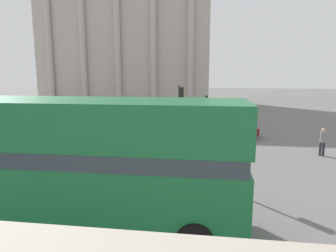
{
  "coord_description": "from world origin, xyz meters",
  "views": [
    {
      "loc": [
        0.36,
        -2.47,
        4.76
      ],
      "look_at": [
        -2.1,
        15.36,
        1.6
      ],
      "focal_mm": 32.0,
      "sensor_mm": 36.0,
      "label": 1
    }
  ],
  "objects_px": {
    "double_decker_bus": "(76,158)",
    "pedestrian_grey": "(323,140)",
    "traffic_light_near": "(208,126)",
    "pedestrian_yellow": "(134,110)",
    "plaza_building_left": "(130,37)",
    "car_silver": "(221,117)",
    "car_maroon": "(228,128)",
    "traffic_light_mid": "(180,107)"
  },
  "relations": [
    {
      "from": "plaza_building_left",
      "to": "car_silver",
      "type": "xyz_separation_m",
      "value": [
        14.27,
        -20.58,
        -10.01
      ]
    },
    {
      "from": "traffic_light_mid",
      "to": "car_maroon",
      "type": "bearing_deg",
      "value": 44.01
    },
    {
      "from": "double_decker_bus",
      "to": "pedestrian_yellow",
      "type": "height_order",
      "value": "double_decker_bus"
    },
    {
      "from": "traffic_light_near",
      "to": "pedestrian_yellow",
      "type": "bearing_deg",
      "value": 113.63
    },
    {
      "from": "car_maroon",
      "to": "pedestrian_grey",
      "type": "xyz_separation_m",
      "value": [
        5.15,
        -4.5,
        0.24
      ]
    },
    {
      "from": "car_silver",
      "to": "pedestrian_grey",
      "type": "bearing_deg",
      "value": 44.54
    },
    {
      "from": "plaza_building_left",
      "to": "pedestrian_yellow",
      "type": "bearing_deg",
      "value": -74.31
    },
    {
      "from": "double_decker_bus",
      "to": "car_maroon",
      "type": "distance_m",
      "value": 15.41
    },
    {
      "from": "traffic_light_near",
      "to": "pedestrian_grey",
      "type": "height_order",
      "value": "traffic_light_near"
    },
    {
      "from": "pedestrian_grey",
      "to": "car_maroon",
      "type": "bearing_deg",
      "value": -159.59
    },
    {
      "from": "double_decker_bus",
      "to": "plaza_building_left",
      "type": "height_order",
      "value": "plaza_building_left"
    },
    {
      "from": "plaza_building_left",
      "to": "car_silver",
      "type": "height_order",
      "value": "plaza_building_left"
    },
    {
      "from": "pedestrian_grey",
      "to": "car_silver",
      "type": "bearing_deg",
      "value": 178.62
    },
    {
      "from": "pedestrian_grey",
      "to": "plaza_building_left",
      "type": "bearing_deg",
      "value": -176.19
    },
    {
      "from": "double_decker_bus",
      "to": "car_maroon",
      "type": "bearing_deg",
      "value": 67.48
    },
    {
      "from": "double_decker_bus",
      "to": "pedestrian_yellow",
      "type": "relative_size",
      "value": 6.44
    },
    {
      "from": "plaza_building_left",
      "to": "car_silver",
      "type": "bearing_deg",
      "value": -55.26
    },
    {
      "from": "traffic_light_mid",
      "to": "pedestrian_yellow",
      "type": "bearing_deg",
      "value": 117.86
    },
    {
      "from": "traffic_light_mid",
      "to": "car_maroon",
      "type": "relative_size",
      "value": 0.95
    },
    {
      "from": "traffic_light_near",
      "to": "car_silver",
      "type": "height_order",
      "value": "traffic_light_near"
    },
    {
      "from": "car_silver",
      "to": "pedestrian_yellow",
      "type": "height_order",
      "value": "pedestrian_yellow"
    },
    {
      "from": "double_decker_bus",
      "to": "traffic_light_near",
      "type": "bearing_deg",
      "value": 47.53
    },
    {
      "from": "car_silver",
      "to": "pedestrian_grey",
      "type": "relative_size",
      "value": 2.57
    },
    {
      "from": "traffic_light_mid",
      "to": "pedestrian_grey",
      "type": "distance_m",
      "value": 8.74
    },
    {
      "from": "traffic_light_near",
      "to": "car_maroon",
      "type": "distance_m",
      "value": 10.04
    },
    {
      "from": "plaza_building_left",
      "to": "car_silver",
      "type": "relative_size",
      "value": 6.31
    },
    {
      "from": "plaza_building_left",
      "to": "pedestrian_grey",
      "type": "bearing_deg",
      "value": -57.74
    },
    {
      "from": "double_decker_bus",
      "to": "traffic_light_mid",
      "type": "bearing_deg",
      "value": 77.52
    },
    {
      "from": "traffic_light_near",
      "to": "traffic_light_mid",
      "type": "distance_m",
      "value": 6.78
    },
    {
      "from": "traffic_light_near",
      "to": "double_decker_bus",
      "type": "bearing_deg",
      "value": -130.84
    },
    {
      "from": "car_maroon",
      "to": "pedestrian_grey",
      "type": "bearing_deg",
      "value": 53.98
    },
    {
      "from": "plaza_building_left",
      "to": "pedestrian_yellow",
      "type": "height_order",
      "value": "plaza_building_left"
    },
    {
      "from": "pedestrian_yellow",
      "to": "car_maroon",
      "type": "bearing_deg",
      "value": -119.06
    },
    {
      "from": "car_maroon",
      "to": "traffic_light_near",
      "type": "bearing_deg",
      "value": -3.73
    },
    {
      "from": "traffic_light_near",
      "to": "car_silver",
      "type": "xyz_separation_m",
      "value": [
        1.21,
        15.95,
        -1.8
      ]
    },
    {
      "from": "pedestrian_grey",
      "to": "traffic_light_near",
      "type": "bearing_deg",
      "value": -80.22
    },
    {
      "from": "pedestrian_grey",
      "to": "pedestrian_yellow",
      "type": "height_order",
      "value": "pedestrian_grey"
    },
    {
      "from": "double_decker_bus",
      "to": "traffic_light_near",
      "type": "height_order",
      "value": "double_decker_bus"
    },
    {
      "from": "double_decker_bus",
      "to": "pedestrian_grey",
      "type": "relative_size",
      "value": 6.25
    },
    {
      "from": "traffic_light_near",
      "to": "traffic_light_mid",
      "type": "height_order",
      "value": "traffic_light_mid"
    },
    {
      "from": "plaza_building_left",
      "to": "traffic_light_mid",
      "type": "distance_m",
      "value": 33.04
    },
    {
      "from": "pedestrian_yellow",
      "to": "double_decker_bus",
      "type": "bearing_deg",
      "value": -158.19
    }
  ]
}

